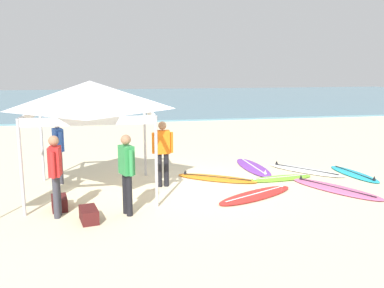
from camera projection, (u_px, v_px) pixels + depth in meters
The scene contains 16 objects.
ground_plane at pixel (195, 187), 10.68m from camera, with size 80.00×80.00×0.00m, color beige.
sea at pixel (130, 99), 40.72m from camera, with size 80.00×36.00×0.10m, color #568499.
canopy_tent at pixel (91, 96), 9.79m from camera, with size 2.90×2.90×2.75m.
surfboard_pink at pixel (335, 188), 10.42m from camera, with size 1.81×2.56×0.19m.
surfboard_orange at pixel (216, 178), 11.40m from camera, with size 2.26×1.76×0.19m.
surfboard_lime at pixel (280, 178), 11.40m from camera, with size 1.98×0.74×0.19m.
surfboard_cyan at pixel (354, 174), 11.86m from camera, with size 0.73×2.06×0.19m.
surfboard_white at pixel (305, 170), 12.29m from camera, with size 1.96×2.27×0.19m.
surfboard_red at pixel (256, 195), 9.90m from camera, with size 2.38×1.65×0.19m.
surfboard_purple at pixel (253, 167), 12.66m from camera, with size 0.68×2.45×0.19m.
person_green at pixel (127, 169), 8.51m from camera, with size 0.34×0.52×1.71m.
person_red at pixel (55, 170), 8.38m from camera, with size 0.24×0.55×1.71m.
person_orange at pixel (163, 149), 10.56m from camera, with size 0.55×0.23×1.71m.
person_blue at pixel (58, 147), 10.88m from camera, with size 0.33×0.52×1.71m.
gear_bag_near_tent at pixel (59, 203), 8.99m from camera, with size 0.60×0.32×0.28m, color #4C1919.
gear_bag_by_pole at pixel (89, 215), 8.27m from camera, with size 0.60×0.32×0.28m, color #4C1919.
Camera 1 is at (-2.14, -10.07, 3.05)m, focal length 38.46 mm.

